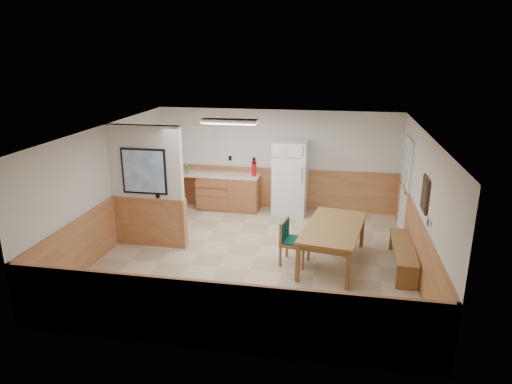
% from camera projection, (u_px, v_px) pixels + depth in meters
% --- Properties ---
extents(ground, '(6.00, 6.00, 0.00)m').
position_uv_depth(ground, '(256.00, 257.00, 8.95)').
color(ground, '#C6B08E').
rests_on(ground, ground).
extents(ceiling, '(6.00, 6.00, 0.02)m').
position_uv_depth(ceiling, '(255.00, 130.00, 8.20)').
color(ceiling, white).
rests_on(ceiling, back_wall).
extents(back_wall, '(6.00, 0.02, 2.50)m').
position_uv_depth(back_wall, '(277.00, 160.00, 11.39)').
color(back_wall, silver).
rests_on(back_wall, ground).
extents(right_wall, '(0.02, 6.00, 2.50)m').
position_uv_depth(right_wall, '(422.00, 205.00, 8.07)').
color(right_wall, silver).
rests_on(right_wall, ground).
extents(left_wall, '(0.02, 6.00, 2.50)m').
position_uv_depth(left_wall, '(108.00, 188.00, 9.08)').
color(left_wall, silver).
rests_on(left_wall, ground).
extents(wainscot_back, '(6.00, 0.04, 1.00)m').
position_uv_depth(wainscot_back, '(276.00, 189.00, 11.60)').
color(wainscot_back, tan).
rests_on(wainscot_back, ground).
extents(wainscot_right, '(0.04, 6.00, 1.00)m').
position_uv_depth(wainscot_right, '(416.00, 244.00, 8.29)').
color(wainscot_right, tan).
rests_on(wainscot_right, ground).
extents(wainscot_left, '(0.04, 6.00, 1.00)m').
position_uv_depth(wainscot_left, '(112.00, 223.00, 9.31)').
color(wainscot_left, tan).
rests_on(wainscot_left, ground).
extents(partition_wall, '(1.50, 0.20, 2.50)m').
position_uv_depth(partition_wall, '(147.00, 188.00, 9.15)').
color(partition_wall, silver).
rests_on(partition_wall, ground).
extents(kitchen_counter, '(2.20, 0.61, 1.00)m').
position_uv_depth(kitchen_counter, '(228.00, 191.00, 11.53)').
color(kitchen_counter, '#A5603A').
rests_on(kitchen_counter, ground).
extents(exterior_door, '(0.07, 1.02, 2.15)m').
position_uv_depth(exterior_door, '(405.00, 186.00, 9.92)').
color(exterior_door, white).
rests_on(exterior_door, ground).
extents(kitchen_window, '(0.80, 0.04, 1.00)m').
position_uv_depth(kitchen_window, '(196.00, 145.00, 11.64)').
color(kitchen_window, white).
rests_on(kitchen_window, back_wall).
extents(wall_painting, '(0.04, 0.50, 0.60)m').
position_uv_depth(wall_painting, '(425.00, 194.00, 7.70)').
color(wall_painting, '#362415').
rests_on(wall_painting, right_wall).
extents(fluorescent_fixture, '(1.20, 0.30, 0.09)m').
position_uv_depth(fluorescent_fixture, '(229.00, 121.00, 9.58)').
color(fluorescent_fixture, white).
rests_on(fluorescent_fixture, ceiling).
extents(refrigerator, '(0.82, 0.73, 1.81)m').
position_uv_depth(refrigerator, '(290.00, 178.00, 11.08)').
color(refrigerator, white).
rests_on(refrigerator, ground).
extents(dining_table, '(1.30, 2.12, 0.75)m').
position_uv_depth(dining_table, '(333.00, 230.00, 8.50)').
color(dining_table, olive).
rests_on(dining_table, ground).
extents(dining_bench, '(0.42, 1.73, 0.45)m').
position_uv_depth(dining_bench, '(403.00, 251.00, 8.38)').
color(dining_bench, olive).
rests_on(dining_bench, ground).
extents(dining_chair, '(0.76, 0.57, 0.85)m').
position_uv_depth(dining_chair, '(290.00, 238.00, 8.57)').
color(dining_chair, olive).
rests_on(dining_chair, ground).
extents(fire_extinguisher, '(0.13, 0.13, 0.47)m').
position_uv_depth(fire_extinguisher, '(254.00, 168.00, 11.20)').
color(fire_extinguisher, red).
rests_on(fire_extinguisher, kitchen_counter).
extents(soap_bottle, '(0.08, 0.08, 0.19)m').
position_uv_depth(soap_bottle, '(187.00, 169.00, 11.53)').
color(soap_bottle, green).
rests_on(soap_bottle, kitchen_counter).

